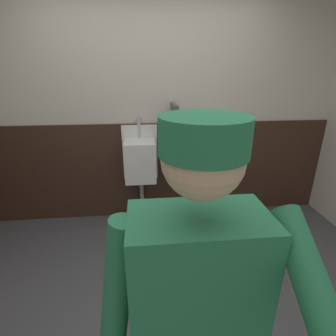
{
  "coord_description": "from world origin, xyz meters",
  "views": [
    {
      "loc": [
        -0.09,
        -1.4,
        1.73
      ],
      "look_at": [
        0.03,
        -0.17,
        1.25
      ],
      "focal_mm": 27.32,
      "sensor_mm": 36.0,
      "label": 1
    }
  ],
  "objects": [
    {
      "name": "wall_back",
      "position": [
        0.0,
        1.56,
        1.25
      ],
      "size": [
        4.88,
        0.12,
        2.51
      ],
      "primitive_type": "cube",
      "color": "beige",
      "rests_on": "ground_plane"
    },
    {
      "name": "wainscot_band_back",
      "position": [
        0.0,
        1.49,
        0.58
      ],
      "size": [
        4.28,
        0.03,
        1.16
      ],
      "primitive_type": "cube",
      "color": "#382319",
      "rests_on": "ground_plane"
    },
    {
      "name": "person",
      "position": [
        0.06,
        -0.78,
        0.96
      ],
      "size": [
        0.64,
        0.6,
        1.62
      ],
      "color": "#2D3342",
      "rests_on": "ground_plane"
    },
    {
      "name": "privacy_divider_panel",
      "position": [
        0.25,
        1.27,
        0.95
      ],
      "size": [
        0.04,
        0.4,
        0.9
      ],
      "primitive_type": "cube",
      "color": "#4C4C51"
    },
    {
      "name": "urinal_middle",
      "position": [
        0.62,
        1.34,
        0.78
      ],
      "size": [
        0.4,
        0.34,
        1.24
      ],
      "color": "white",
      "rests_on": "ground_plane"
    },
    {
      "name": "ground_plane",
      "position": [
        0.0,
        0.0,
        -0.02
      ],
      "size": [
        4.88,
        3.6,
        0.04
      ],
      "primitive_type": "cube",
      "color": "#4C4C51"
    },
    {
      "name": "urinal_left",
      "position": [
        -0.13,
        1.34,
        0.78
      ],
      "size": [
        0.4,
        0.34,
        1.24
      ],
      "color": "white",
      "rests_on": "ground_plane"
    }
  ]
}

